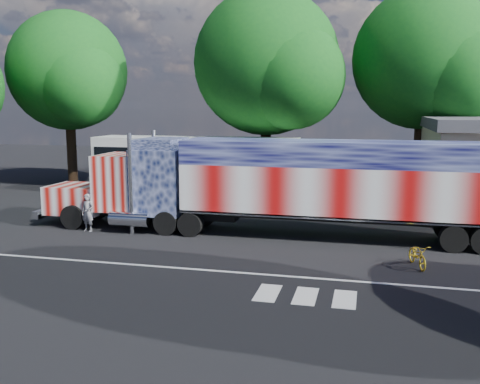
% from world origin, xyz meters
% --- Properties ---
extents(ground, '(100.00, 100.00, 0.00)m').
position_xyz_m(ground, '(0.00, 0.00, 0.00)').
color(ground, black).
extents(lane_markings, '(30.00, 2.67, 0.01)m').
position_xyz_m(lane_markings, '(1.71, -3.77, 0.01)').
color(lane_markings, silver).
rests_on(lane_markings, ground).
extents(semi_truck, '(21.80, 3.44, 4.65)m').
position_xyz_m(semi_truck, '(1.95, 2.87, 2.39)').
color(semi_truck, black).
rests_on(semi_truck, ground).
extents(coach_bus, '(13.21, 3.08, 3.84)m').
position_xyz_m(coach_bus, '(-5.11, 11.88, 1.99)').
color(coach_bus, silver).
rests_on(coach_bus, ground).
extents(woman, '(0.72, 0.54, 1.78)m').
position_xyz_m(woman, '(-7.01, 1.50, 0.89)').
color(woman, slate).
rests_on(woman, ground).
extents(bicycle, '(1.00, 1.76, 0.88)m').
position_xyz_m(bicycle, '(7.62, -0.77, 0.44)').
color(bicycle, gold).
rests_on(bicycle, ground).
extents(tree_ne_a, '(9.62, 9.17, 13.45)m').
position_xyz_m(tree_ne_a, '(9.11, 16.72, 8.81)').
color(tree_ne_a, black).
rests_on(tree_ne_a, ground).
extents(tree_nw_a, '(8.91, 8.49, 12.56)m').
position_xyz_m(tree_nw_a, '(-15.51, 14.61, 8.26)').
color(tree_nw_a, black).
rests_on(tree_nw_a, ground).
extents(tree_n_mid, '(10.12, 9.63, 13.49)m').
position_xyz_m(tree_n_mid, '(-0.97, 15.00, 8.62)').
color(tree_n_mid, black).
rests_on(tree_n_mid, ground).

